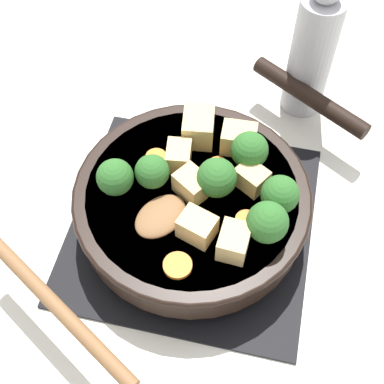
% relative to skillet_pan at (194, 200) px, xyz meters
% --- Properties ---
extents(ground_plane, '(2.40, 2.40, 0.00)m').
position_rel_skillet_pan_xyz_m(ground_plane, '(-0.00, 0.00, -0.05)').
color(ground_plane, silver).
extents(front_burner_grate, '(0.31, 0.31, 0.03)m').
position_rel_skillet_pan_xyz_m(front_burner_grate, '(-0.00, 0.00, -0.04)').
color(front_burner_grate, black).
rests_on(front_burner_grate, ground_plane).
extents(skillet_pan, '(0.41, 0.36, 0.05)m').
position_rel_skillet_pan_xyz_m(skillet_pan, '(0.00, 0.00, 0.00)').
color(skillet_pan, black).
rests_on(skillet_pan, front_burner_grate).
extents(wooden_spoon, '(0.24, 0.22, 0.02)m').
position_rel_skillet_pan_xyz_m(wooden_spoon, '(-0.12, 0.07, 0.03)').
color(wooden_spoon, brown).
rests_on(wooden_spoon, skillet_pan).
extents(tofu_cube_center_large, '(0.04, 0.04, 0.03)m').
position_rel_skillet_pan_xyz_m(tofu_cube_center_large, '(0.08, -0.04, 0.04)').
color(tofu_cube_center_large, '#DBB770').
rests_on(tofu_cube_center_large, skillet_pan).
extents(tofu_cube_near_handle, '(0.04, 0.03, 0.03)m').
position_rel_skillet_pan_xyz_m(tofu_cube_near_handle, '(0.04, 0.03, 0.04)').
color(tofu_cube_near_handle, '#DBB770').
rests_on(tofu_cube_near_handle, skillet_pan).
extents(tofu_cube_east_chunk, '(0.05, 0.04, 0.04)m').
position_rel_skillet_pan_xyz_m(tofu_cube_east_chunk, '(0.08, 0.01, 0.04)').
color(tofu_cube_east_chunk, '#DBB770').
rests_on(tofu_cube_east_chunk, skillet_pan).
extents(tofu_cube_west_chunk, '(0.04, 0.05, 0.03)m').
position_rel_skillet_pan_xyz_m(tofu_cube_west_chunk, '(-0.06, -0.02, 0.04)').
color(tofu_cube_west_chunk, '#DBB770').
rests_on(tofu_cube_west_chunk, skillet_pan).
extents(tofu_cube_back_piece, '(0.04, 0.05, 0.03)m').
position_rel_skillet_pan_xyz_m(tofu_cube_back_piece, '(0.02, -0.07, 0.04)').
color(tofu_cube_back_piece, '#DBB770').
rests_on(tofu_cube_back_piece, skillet_pan).
extents(tofu_cube_front_piece, '(0.05, 0.05, 0.03)m').
position_rel_skillet_pan_xyz_m(tofu_cube_front_piece, '(-0.01, 0.01, 0.04)').
color(tofu_cube_front_piece, '#DBB770').
rests_on(tofu_cube_front_piece, skillet_pan).
extents(tofu_cube_mid_small, '(0.04, 0.03, 0.03)m').
position_rel_skillet_pan_xyz_m(tofu_cube_mid_small, '(-0.07, -0.06, 0.04)').
color(tofu_cube_mid_small, '#DBB770').
rests_on(tofu_cube_mid_small, skillet_pan).
extents(broccoli_floret_near_spoon, '(0.05, 0.05, 0.05)m').
position_rel_skillet_pan_xyz_m(broccoli_floret_near_spoon, '(0.00, -0.03, 0.05)').
color(broccoli_floret_near_spoon, '#709956').
rests_on(broccoli_floret_near_spoon, skillet_pan).
extents(broccoli_floret_center_top, '(0.05, 0.05, 0.05)m').
position_rel_skillet_pan_xyz_m(broccoli_floret_center_top, '(0.05, -0.06, 0.05)').
color(broccoli_floret_center_top, '#709956').
rests_on(broccoli_floret_center_top, skillet_pan).
extents(broccoli_floret_east_rim, '(0.04, 0.04, 0.05)m').
position_rel_skillet_pan_xyz_m(broccoli_floret_east_rim, '(-0.02, 0.09, 0.05)').
color(broccoli_floret_east_rim, '#709956').
rests_on(broccoli_floret_east_rim, skillet_pan).
extents(broccoli_floret_west_rim, '(0.05, 0.05, 0.05)m').
position_rel_skillet_pan_xyz_m(broccoli_floret_west_rim, '(-0.04, -0.09, 0.05)').
color(broccoli_floret_west_rim, '#709956').
rests_on(broccoli_floret_west_rim, skillet_pan).
extents(broccoli_floret_north_edge, '(0.04, 0.04, 0.05)m').
position_rel_skillet_pan_xyz_m(broccoli_floret_north_edge, '(-0.00, -0.10, 0.05)').
color(broccoli_floret_north_edge, '#709956').
rests_on(broccoli_floret_north_edge, skillet_pan).
extents(broccoli_floret_south_cluster, '(0.04, 0.04, 0.05)m').
position_rel_skillet_pan_xyz_m(broccoli_floret_south_cluster, '(-0.01, 0.05, 0.05)').
color(broccoli_floret_south_cluster, '#709956').
rests_on(broccoli_floret_south_cluster, skillet_pan).
extents(carrot_slice_orange_thin, '(0.03, 0.03, 0.01)m').
position_rel_skillet_pan_xyz_m(carrot_slice_orange_thin, '(-0.10, -0.00, 0.02)').
color(carrot_slice_orange_thin, orange).
rests_on(carrot_slice_orange_thin, skillet_pan).
extents(carrot_slice_near_center, '(0.03, 0.03, 0.01)m').
position_rel_skillet_pan_xyz_m(carrot_slice_near_center, '(-0.03, -0.07, 0.02)').
color(carrot_slice_near_center, orange).
rests_on(carrot_slice_near_center, skillet_pan).
extents(carrot_slice_edge_slice, '(0.02, 0.02, 0.01)m').
position_rel_skillet_pan_xyz_m(carrot_slice_edge_slice, '(0.04, -0.02, 0.02)').
color(carrot_slice_edge_slice, orange).
rests_on(carrot_slice_edge_slice, skillet_pan).
extents(carrot_slice_under_broccoli, '(0.03, 0.03, 0.01)m').
position_rel_skillet_pan_xyz_m(carrot_slice_under_broccoli, '(0.04, 0.06, 0.02)').
color(carrot_slice_under_broccoli, orange).
rests_on(carrot_slice_under_broccoli, skillet_pan).
extents(pepper_mill, '(0.06, 0.06, 0.22)m').
position_rel_skillet_pan_xyz_m(pepper_mill, '(0.24, -0.11, 0.05)').
color(pepper_mill, '#B2B2B7').
rests_on(pepper_mill, ground_plane).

